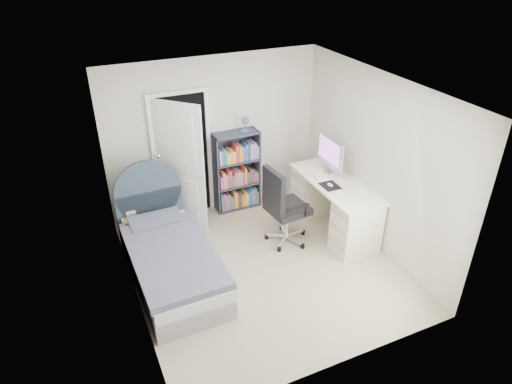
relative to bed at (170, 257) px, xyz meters
name	(u,v)px	position (x,y,z in m)	size (l,w,h in m)	color
room_shell	(264,188)	(1.19, -0.35, 0.96)	(3.50, 3.70, 2.60)	tan
door	(181,162)	(0.56, 1.23, 0.74)	(0.92, 0.62, 2.06)	black
bed	(170,257)	(0.00, 0.00, 0.00)	(1.03, 2.12, 1.29)	gray
nightstand	(134,220)	(-0.27, 0.98, 0.08)	(0.38, 0.38, 0.57)	#D3C082
floor_lamp	(161,198)	(0.20, 1.20, 0.22)	(0.18, 0.18, 1.25)	silver
bookcase	(237,174)	(1.49, 1.29, 0.31)	(0.74, 0.32, 1.57)	#333646
desk	(333,204)	(2.56, 0.07, 0.15)	(0.67, 1.68, 1.37)	#F1E8CA
office_chair	(282,204)	(1.68, 0.07, 0.37)	(0.64, 0.65, 1.22)	silver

